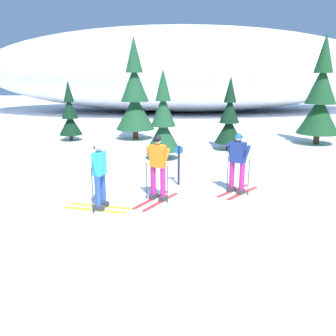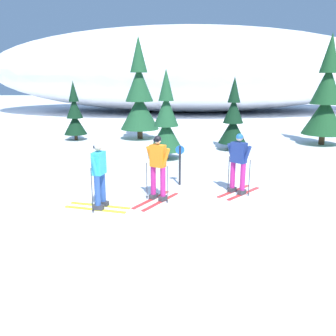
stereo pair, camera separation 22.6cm
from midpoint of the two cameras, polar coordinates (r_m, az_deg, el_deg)
name	(u,v)px [view 1 (the left image)]	position (r m, az deg, el deg)	size (l,w,h in m)	color
ground_plane	(178,206)	(9.80, 1.00, -6.08)	(120.00, 120.00, 0.00)	white
skier_navy_jacket	(238,162)	(10.79, 10.40, 0.97)	(1.46, 1.48, 1.82)	red
skier_cyan_jacket	(99,175)	(9.51, -11.50, -1.09)	(1.78, 0.86, 1.79)	gold
skier_orange_jacket	(158,167)	(9.99, -2.29, 0.16)	(1.30, 1.70, 1.86)	red
pine_tree_far_left	(70,116)	(20.46, -15.61, 7.97)	(1.24, 1.24, 3.22)	#47301E
pine_tree_center_left	(135,97)	(20.21, -5.61, 11.13)	(2.14, 2.14, 5.55)	#47301E
pine_tree_center	(163,122)	(15.11, -1.20, 7.27)	(1.45, 1.45, 3.75)	#47301E
pine_tree_center_right	(229,120)	(17.34, 9.32, 7.57)	(1.33, 1.33, 3.44)	#47301E
pine_tree_far_right	(320,99)	(20.04, 22.71, 10.02)	(2.12, 2.12, 5.49)	#47301E
snow_ridge_background	(184,70)	(37.21, 2.33, 15.30)	(39.21, 19.48, 8.15)	white
trail_marker_post	(179,163)	(11.51, 1.15, 0.87)	(0.28, 0.07, 1.30)	black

